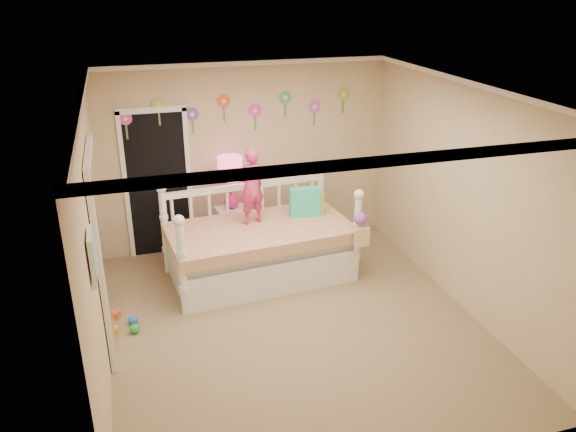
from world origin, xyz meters
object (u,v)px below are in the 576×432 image
object	(u,v)px
child	(251,187)
table_lamp	(230,174)
nightstand	(233,231)
daybed	(259,232)

from	to	relation	value
child	table_lamp	world-z (taller)	child
nightstand	table_lamp	distance (m)	0.83
child	daybed	bearing A→B (deg)	94.59
daybed	child	xyz separation A→B (m)	(-0.06, 0.15, 0.56)
daybed	table_lamp	size ratio (longest dim) A/B	3.20
table_lamp	daybed	bearing A→B (deg)	-73.74
child	table_lamp	distance (m)	0.59
daybed	table_lamp	distance (m)	0.93
child	table_lamp	xyz separation A→B (m)	(-0.15, 0.57, -0.01)
daybed	nightstand	bearing A→B (deg)	101.40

